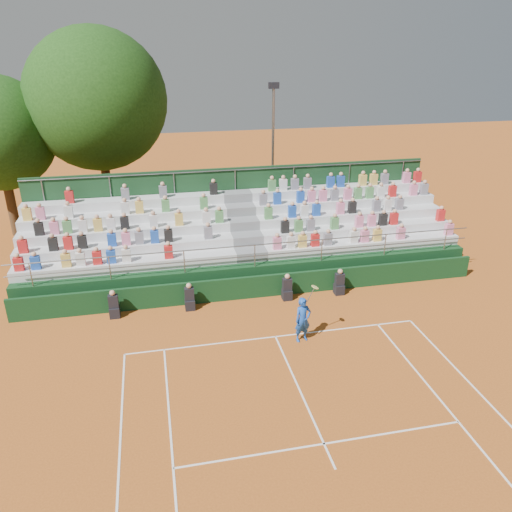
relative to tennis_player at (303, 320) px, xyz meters
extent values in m
plane|color=#B1591D|center=(-0.91, 0.41, -0.87)|extent=(90.00, 90.00, 0.00)
cube|color=white|center=(-0.91, 0.41, -0.87)|extent=(11.00, 0.06, 0.01)
cube|color=white|center=(-0.91, -2.79, -0.87)|extent=(0.06, 6.40, 0.01)
cube|color=white|center=(-0.91, -5.08, -0.87)|extent=(8.22, 0.06, 0.01)
cube|color=black|center=(-0.91, 3.61, -0.37)|extent=(20.00, 0.15, 1.00)
cube|color=black|center=(-6.83, 3.16, -0.65)|extent=(0.40, 0.40, 0.44)
cube|color=black|center=(-6.83, 3.16, -0.17)|extent=(0.38, 0.25, 0.55)
sphere|color=tan|center=(-6.83, 3.16, 0.21)|extent=(0.22, 0.22, 0.22)
cube|color=black|center=(-3.84, 3.16, -0.65)|extent=(0.40, 0.40, 0.44)
cube|color=black|center=(-3.84, 3.16, -0.17)|extent=(0.38, 0.25, 0.55)
sphere|color=tan|center=(-3.84, 3.16, 0.21)|extent=(0.22, 0.22, 0.22)
cube|color=black|center=(0.28, 3.16, -0.65)|extent=(0.40, 0.40, 0.44)
cube|color=black|center=(0.28, 3.16, -0.17)|extent=(0.38, 0.25, 0.55)
sphere|color=tan|center=(0.28, 3.16, 0.21)|extent=(0.22, 0.22, 0.22)
cube|color=black|center=(2.62, 3.16, -0.65)|extent=(0.40, 0.40, 0.44)
cube|color=black|center=(2.62, 3.16, -0.17)|extent=(0.38, 0.25, 0.55)
sphere|color=tan|center=(2.62, 3.16, 0.21)|extent=(0.22, 0.22, 0.22)
cube|color=black|center=(-0.91, 6.71, -0.27)|extent=(20.00, 5.20, 1.20)
cube|color=silver|center=(-6.26, 5.04, 0.54)|extent=(9.30, 0.85, 0.42)
cube|color=silver|center=(4.44, 5.04, 0.54)|extent=(9.30, 0.85, 0.42)
cube|color=slate|center=(-0.91, 5.04, 0.54)|extent=(1.40, 0.85, 0.42)
cube|color=silver|center=(-6.26, 5.89, 0.96)|extent=(9.30, 0.85, 0.42)
cube|color=silver|center=(4.44, 5.89, 0.96)|extent=(9.30, 0.85, 0.42)
cube|color=slate|center=(-0.91, 5.89, 0.96)|extent=(1.40, 0.85, 0.42)
cube|color=silver|center=(-6.26, 6.74, 1.38)|extent=(9.30, 0.85, 0.42)
cube|color=silver|center=(4.44, 6.74, 1.38)|extent=(9.30, 0.85, 0.42)
cube|color=slate|center=(-0.91, 6.74, 1.38)|extent=(1.40, 0.85, 0.42)
cube|color=silver|center=(-6.26, 7.59, 1.80)|extent=(9.30, 0.85, 0.42)
cube|color=silver|center=(4.44, 7.59, 1.80)|extent=(9.30, 0.85, 0.42)
cube|color=slate|center=(-0.91, 7.59, 1.80)|extent=(1.40, 0.85, 0.42)
cube|color=silver|center=(-6.26, 8.44, 2.22)|extent=(9.30, 0.85, 0.42)
cube|color=silver|center=(4.44, 8.44, 2.22)|extent=(9.30, 0.85, 0.42)
cube|color=slate|center=(-0.91, 8.44, 2.22)|extent=(1.40, 0.85, 0.42)
cube|color=#173B1E|center=(-0.91, 8.96, 1.33)|extent=(20.00, 0.12, 4.40)
cylinder|color=gray|center=(-0.91, 4.16, 1.33)|extent=(20.00, 0.05, 0.05)
cylinder|color=gray|center=(-0.91, 8.86, 3.43)|extent=(20.00, 0.05, 0.05)
cube|color=red|center=(-10.47, 4.89, 1.03)|extent=(0.36, 0.24, 0.56)
cube|color=#1E4CB2|center=(-9.84, 4.89, 1.03)|extent=(0.36, 0.24, 0.56)
cube|color=gold|center=(-8.66, 4.89, 1.03)|extent=(0.36, 0.24, 0.56)
cube|color=silver|center=(-8.09, 4.89, 1.03)|extent=(0.36, 0.24, 0.56)
cube|color=red|center=(-7.43, 4.89, 1.03)|extent=(0.36, 0.24, 0.56)
cube|color=#1E4CB2|center=(-6.87, 4.89, 1.03)|extent=(0.36, 0.24, 0.56)
cube|color=silver|center=(-6.25, 4.89, 1.03)|extent=(0.36, 0.24, 0.56)
cube|color=red|center=(-4.51, 4.89, 1.03)|extent=(0.36, 0.24, 0.56)
cube|color=red|center=(-10.41, 5.74, 1.45)|extent=(0.36, 0.24, 0.56)
cube|color=black|center=(-9.22, 5.74, 1.45)|extent=(0.36, 0.24, 0.56)
cube|color=red|center=(-8.62, 5.74, 1.45)|extent=(0.36, 0.24, 0.56)
cube|color=black|center=(-8.05, 5.74, 1.45)|extent=(0.36, 0.24, 0.56)
cube|color=#1E4CB2|center=(-6.83, 5.74, 1.45)|extent=(0.36, 0.24, 0.56)
cube|color=pink|center=(-6.25, 5.74, 1.45)|extent=(0.36, 0.24, 0.56)
cube|color=slate|center=(-5.68, 5.74, 1.45)|extent=(0.36, 0.24, 0.56)
cube|color=#1E4CB2|center=(-5.03, 5.74, 1.45)|extent=(0.36, 0.24, 0.56)
cube|color=black|center=(-4.44, 5.74, 1.45)|extent=(0.36, 0.24, 0.56)
cube|color=slate|center=(-2.69, 5.74, 1.45)|extent=(0.36, 0.24, 0.56)
cube|color=black|center=(-9.86, 6.59, 1.87)|extent=(0.36, 0.24, 0.56)
cube|color=pink|center=(-9.23, 6.59, 1.87)|extent=(0.36, 0.24, 0.56)
cube|color=#4C8C4C|center=(-8.70, 6.59, 1.87)|extent=(0.36, 0.24, 0.56)
cube|color=silver|center=(-8.06, 6.59, 1.87)|extent=(0.36, 0.24, 0.56)
cube|color=gold|center=(-7.42, 6.59, 1.87)|extent=(0.36, 0.24, 0.56)
cube|color=silver|center=(-6.87, 6.59, 1.87)|extent=(0.36, 0.24, 0.56)
cube|color=black|center=(-6.28, 6.59, 1.87)|extent=(0.36, 0.24, 0.56)
cube|color=silver|center=(-5.02, 6.59, 1.87)|extent=(0.36, 0.24, 0.56)
cube|color=gold|center=(-3.90, 6.59, 1.87)|extent=(0.36, 0.24, 0.56)
cube|color=silver|center=(-2.66, 6.59, 1.87)|extent=(0.36, 0.24, 0.56)
cube|color=#4C8C4C|center=(-2.06, 6.59, 1.87)|extent=(0.36, 0.24, 0.56)
cube|color=gold|center=(-10.43, 7.44, 2.29)|extent=(0.36, 0.24, 0.56)
cube|color=pink|center=(-9.87, 7.44, 2.29)|extent=(0.36, 0.24, 0.56)
cube|color=silver|center=(-8.69, 7.44, 2.29)|extent=(0.36, 0.24, 0.56)
cube|color=silver|center=(-6.24, 7.44, 2.29)|extent=(0.36, 0.24, 0.56)
cube|color=gold|center=(-5.61, 7.44, 2.29)|extent=(0.36, 0.24, 0.56)
cube|color=#4C8C4C|center=(-4.43, 7.44, 2.29)|extent=(0.36, 0.24, 0.56)
cube|color=#4C8C4C|center=(-2.66, 7.44, 2.29)|extent=(0.36, 0.24, 0.56)
cube|color=red|center=(-8.69, 8.29, 2.71)|extent=(0.36, 0.24, 0.56)
cube|color=slate|center=(-6.21, 8.29, 2.71)|extent=(0.36, 0.24, 0.56)
cube|color=slate|center=(-4.48, 8.29, 2.71)|extent=(0.36, 0.24, 0.56)
cube|color=black|center=(-2.07, 8.29, 2.71)|extent=(0.36, 0.24, 0.56)
cube|color=pink|center=(0.26, 4.89, 1.03)|extent=(0.36, 0.24, 0.56)
cube|color=silver|center=(0.89, 4.89, 1.03)|extent=(0.36, 0.24, 0.56)
cube|color=gold|center=(1.43, 4.89, 1.03)|extent=(0.36, 0.24, 0.56)
cube|color=red|center=(2.02, 4.89, 1.03)|extent=(0.36, 0.24, 0.56)
cube|color=slate|center=(2.63, 4.89, 1.03)|extent=(0.36, 0.24, 0.56)
cube|color=silver|center=(3.87, 4.89, 1.03)|extent=(0.36, 0.24, 0.56)
cube|color=pink|center=(4.41, 4.89, 1.03)|extent=(0.36, 0.24, 0.56)
cube|color=gold|center=(5.03, 4.89, 1.03)|extent=(0.36, 0.24, 0.56)
cube|color=pink|center=(6.20, 4.89, 1.03)|extent=(0.36, 0.24, 0.56)
cube|color=pink|center=(8.69, 4.89, 1.03)|extent=(0.36, 0.24, 0.56)
cube|color=black|center=(0.84, 5.74, 1.45)|extent=(0.36, 0.24, 0.56)
cube|color=#4C8C4C|center=(1.48, 5.74, 1.45)|extent=(0.36, 0.24, 0.56)
cube|color=slate|center=(2.06, 5.74, 1.45)|extent=(0.36, 0.24, 0.56)
cube|color=#4C8C4C|center=(3.23, 5.74, 1.45)|extent=(0.36, 0.24, 0.56)
cube|color=pink|center=(4.46, 5.74, 1.45)|extent=(0.36, 0.24, 0.56)
cube|color=pink|center=(5.09, 5.74, 1.45)|extent=(0.36, 0.24, 0.56)
cube|color=black|center=(5.67, 5.74, 1.45)|extent=(0.36, 0.24, 0.56)
cube|color=red|center=(6.23, 5.74, 1.45)|extent=(0.36, 0.24, 0.56)
cube|color=red|center=(8.69, 5.74, 1.45)|extent=(0.36, 0.24, 0.56)
cube|color=#4C8C4C|center=(0.25, 6.59, 1.87)|extent=(0.36, 0.24, 0.56)
cube|color=#1E4CB2|center=(1.41, 6.59, 1.87)|extent=(0.36, 0.24, 0.56)
cube|color=silver|center=(2.00, 6.59, 1.87)|extent=(0.36, 0.24, 0.56)
cube|color=#1E4CB2|center=(2.60, 6.59, 1.87)|extent=(0.36, 0.24, 0.56)
cube|color=pink|center=(3.81, 6.59, 1.87)|extent=(0.36, 0.24, 0.56)
cube|color=black|center=(4.42, 6.59, 1.87)|extent=(0.36, 0.24, 0.56)
cube|color=slate|center=(5.67, 6.59, 1.87)|extent=(0.36, 0.24, 0.56)
cube|color=silver|center=(6.25, 6.59, 1.87)|extent=(0.36, 0.24, 0.56)
cube|color=slate|center=(6.88, 6.59, 1.87)|extent=(0.36, 0.24, 0.56)
cube|color=slate|center=(0.19, 7.44, 2.29)|extent=(0.36, 0.24, 0.56)
cube|color=#1E4CB2|center=(0.89, 7.44, 2.29)|extent=(0.36, 0.24, 0.56)
cube|color=#1E4CB2|center=(2.05, 7.44, 2.29)|extent=(0.36, 0.24, 0.56)
cube|color=pink|center=(2.62, 7.44, 2.29)|extent=(0.36, 0.24, 0.56)
cube|color=pink|center=(3.20, 7.44, 2.29)|extent=(0.36, 0.24, 0.56)
cube|color=slate|center=(3.81, 7.44, 2.29)|extent=(0.36, 0.24, 0.56)
cube|color=pink|center=(4.49, 7.44, 2.29)|extent=(0.36, 0.24, 0.56)
cube|color=#4C8C4C|center=(5.03, 7.44, 2.29)|extent=(0.36, 0.24, 0.56)
cube|color=#4C8C4C|center=(5.65, 7.44, 2.29)|extent=(0.36, 0.24, 0.56)
cube|color=silver|center=(6.24, 7.44, 2.29)|extent=(0.36, 0.24, 0.56)
cube|color=red|center=(6.88, 7.44, 2.29)|extent=(0.36, 0.24, 0.56)
cube|color=pink|center=(8.04, 7.44, 2.29)|extent=(0.36, 0.24, 0.56)
cube|color=slate|center=(8.63, 7.44, 2.29)|extent=(0.36, 0.24, 0.56)
cube|color=#4C8C4C|center=(0.83, 8.29, 2.71)|extent=(0.36, 0.24, 0.56)
cube|color=silver|center=(1.40, 8.29, 2.71)|extent=(0.36, 0.24, 0.56)
cube|color=slate|center=(2.00, 8.29, 2.71)|extent=(0.36, 0.24, 0.56)
cube|color=slate|center=(2.66, 8.29, 2.71)|extent=(0.36, 0.24, 0.56)
cube|color=#1E4CB2|center=(3.88, 8.29, 2.71)|extent=(0.36, 0.24, 0.56)
cube|color=#1E4CB2|center=(4.41, 8.29, 2.71)|extent=(0.36, 0.24, 0.56)
cube|color=gold|center=(5.61, 8.29, 2.71)|extent=(0.36, 0.24, 0.56)
cube|color=gold|center=(6.21, 8.29, 2.71)|extent=(0.36, 0.24, 0.56)
cube|color=slate|center=(6.81, 8.29, 2.71)|extent=(0.36, 0.24, 0.56)
cube|color=pink|center=(8.05, 8.29, 2.71)|extent=(0.36, 0.24, 0.56)
cube|color=red|center=(8.67, 8.29, 2.71)|extent=(0.36, 0.24, 0.56)
imported|color=#1749AD|center=(0.00, 0.00, -0.01)|extent=(0.71, 0.54, 1.73)
cylinder|color=gray|center=(0.25, 0.00, 0.98)|extent=(0.26, 0.03, 0.51)
cylinder|color=#E5D866|center=(0.40, 0.00, 1.28)|extent=(0.26, 0.28, 0.14)
cylinder|color=#362413|center=(-12.69, 13.77, 0.77)|extent=(0.50, 0.50, 3.27)
cylinder|color=#362413|center=(-7.50, 14.16, 1.22)|extent=(0.50, 0.50, 4.18)
sphere|color=#15360E|center=(-7.50, 14.16, 6.32)|extent=(7.52, 7.52, 7.52)
cylinder|color=gray|center=(2.19, 13.66, 2.94)|extent=(0.16, 0.16, 7.63)
cube|color=black|center=(2.19, 13.66, 6.93)|extent=(0.60, 0.25, 0.35)
camera|label=1|loc=(-4.92, -14.94, 9.37)|focal=35.00mm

